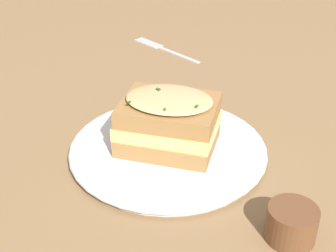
% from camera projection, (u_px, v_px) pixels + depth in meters
% --- Properties ---
extents(ground_plane, '(2.40, 2.40, 0.00)m').
position_uv_depth(ground_plane, '(184.00, 153.00, 0.63)').
color(ground_plane, olive).
extents(dinner_plate, '(0.26, 0.26, 0.01)m').
position_uv_depth(dinner_plate, '(168.00, 149.00, 0.63)').
color(dinner_plate, white).
rests_on(dinner_plate, ground_plane).
extents(sandwich, '(0.16, 0.15, 0.07)m').
position_uv_depth(sandwich, '(168.00, 122.00, 0.61)').
color(sandwich, '#A37542').
rests_on(sandwich, dinner_plate).
extents(fork, '(0.18, 0.02, 0.00)m').
position_uv_depth(fork, '(159.00, 47.00, 0.96)').
color(fork, silver).
rests_on(fork, ground_plane).
extents(condiment_pot, '(0.05, 0.05, 0.04)m').
position_uv_depth(condiment_pot, '(292.00, 224.00, 0.49)').
color(condiment_pot, brown).
rests_on(condiment_pot, ground_plane).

